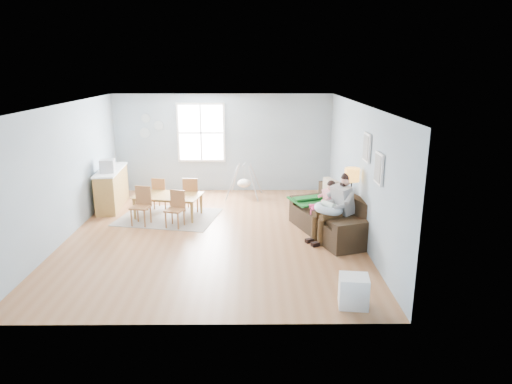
{
  "coord_description": "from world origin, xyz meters",
  "views": [
    {
      "loc": [
        0.82,
        -9.06,
        3.44
      ],
      "look_at": [
        0.88,
        -0.3,
        1.0
      ],
      "focal_mm": 32.0,
      "sensor_mm": 36.0,
      "label": 1
    }
  ],
  "objects_px": {
    "chair_sw": "(142,203)",
    "dining_table": "(168,206)",
    "chair_se": "(176,207)",
    "floor_lamp": "(352,181)",
    "toddler": "(326,198)",
    "sofa": "(333,220)",
    "baby_swing": "(244,183)",
    "storage_cube": "(353,291)",
    "chair_ne": "(192,192)",
    "monitor": "(107,166)",
    "counter": "(112,188)",
    "father": "(336,205)",
    "chair_nw": "(160,192)"
  },
  "relations": [
    {
      "from": "father",
      "to": "chair_sw",
      "type": "height_order",
      "value": "father"
    },
    {
      "from": "sofa",
      "to": "father",
      "type": "xyz_separation_m",
      "value": [
        -0.03,
        -0.34,
        0.43
      ]
    },
    {
      "from": "storage_cube",
      "to": "chair_sw",
      "type": "distance_m",
      "value": 5.38
    },
    {
      "from": "chair_sw",
      "to": "monitor",
      "type": "relative_size",
      "value": 2.36
    },
    {
      "from": "sofa",
      "to": "chair_sw",
      "type": "bearing_deg",
      "value": 170.8
    },
    {
      "from": "father",
      "to": "storage_cube",
      "type": "height_order",
      "value": "father"
    },
    {
      "from": "dining_table",
      "to": "chair_nw",
      "type": "height_order",
      "value": "chair_nw"
    },
    {
      "from": "toddler",
      "to": "chair_ne",
      "type": "bearing_deg",
      "value": 154.9
    },
    {
      "from": "sofa",
      "to": "dining_table",
      "type": "bearing_deg",
      "value": 162.89
    },
    {
      "from": "chair_nw",
      "to": "chair_sw",
      "type": "bearing_deg",
      "value": -100.82
    },
    {
      "from": "toddler",
      "to": "floor_lamp",
      "type": "relative_size",
      "value": 0.62
    },
    {
      "from": "dining_table",
      "to": "floor_lamp",
      "type": "bearing_deg",
      "value": -7.78
    },
    {
      "from": "chair_sw",
      "to": "baby_swing",
      "type": "height_order",
      "value": "baby_swing"
    },
    {
      "from": "counter",
      "to": "baby_swing",
      "type": "relative_size",
      "value": 1.74
    },
    {
      "from": "chair_se",
      "to": "storage_cube",
      "type": "bearing_deg",
      "value": -47.87
    },
    {
      "from": "floor_lamp",
      "to": "chair_ne",
      "type": "xyz_separation_m",
      "value": [
        -3.46,
        1.8,
        -0.74
      ]
    },
    {
      "from": "chair_nw",
      "to": "counter",
      "type": "bearing_deg",
      "value": 169.01
    },
    {
      "from": "floor_lamp",
      "to": "baby_swing",
      "type": "xyz_separation_m",
      "value": [
        -2.21,
        3.02,
        -0.81
      ]
    },
    {
      "from": "chair_se",
      "to": "floor_lamp",
      "type": "bearing_deg",
      "value": -11.24
    },
    {
      "from": "chair_se",
      "to": "counter",
      "type": "xyz_separation_m",
      "value": [
        -1.83,
        1.47,
        0.04
      ]
    },
    {
      "from": "toddler",
      "to": "chair_sw",
      "type": "xyz_separation_m",
      "value": [
        -4.02,
        0.51,
        -0.27
      ]
    },
    {
      "from": "sofa",
      "to": "toddler",
      "type": "height_order",
      "value": "toddler"
    },
    {
      "from": "storage_cube",
      "to": "chair_sw",
      "type": "xyz_separation_m",
      "value": [
        -3.94,
        3.65,
        0.24
      ]
    },
    {
      "from": "sofa",
      "to": "counter",
      "type": "bearing_deg",
      "value": 159.14
    },
    {
      "from": "chair_ne",
      "to": "chair_se",
      "type": "bearing_deg",
      "value": -100.89
    },
    {
      "from": "toddler",
      "to": "floor_lamp",
      "type": "xyz_separation_m",
      "value": [
        0.43,
        -0.38,
        0.46
      ]
    },
    {
      "from": "floor_lamp",
      "to": "chair_se",
      "type": "relative_size",
      "value": 1.82
    },
    {
      "from": "dining_table",
      "to": "monitor",
      "type": "height_order",
      "value": "monitor"
    },
    {
      "from": "dining_table",
      "to": "chair_ne",
      "type": "bearing_deg",
      "value": 53.44
    },
    {
      "from": "sofa",
      "to": "chair_se",
      "type": "relative_size",
      "value": 2.93
    },
    {
      "from": "storage_cube",
      "to": "dining_table",
      "type": "relative_size",
      "value": 0.31
    },
    {
      "from": "floor_lamp",
      "to": "monitor",
      "type": "xyz_separation_m",
      "value": [
        -5.46,
        1.87,
        -0.1
      ]
    },
    {
      "from": "sofa",
      "to": "toddler",
      "type": "bearing_deg",
      "value": 130.77
    },
    {
      "from": "toddler",
      "to": "chair_se",
      "type": "bearing_deg",
      "value": 173.85
    },
    {
      "from": "floor_lamp",
      "to": "chair_ne",
      "type": "distance_m",
      "value": 3.97
    },
    {
      "from": "chair_sw",
      "to": "dining_table",
      "type": "bearing_deg",
      "value": 42.84
    },
    {
      "from": "sofa",
      "to": "counter",
      "type": "relative_size",
      "value": 1.35
    },
    {
      "from": "sofa",
      "to": "chair_nw",
      "type": "distance_m",
      "value": 4.32
    },
    {
      "from": "chair_ne",
      "to": "baby_swing",
      "type": "xyz_separation_m",
      "value": [
        1.25,
        1.22,
        -0.07
      ]
    },
    {
      "from": "toddler",
      "to": "floor_lamp",
      "type": "bearing_deg",
      "value": -41.31
    },
    {
      "from": "chair_sw",
      "to": "chair_ne",
      "type": "bearing_deg",
      "value": 42.65
    },
    {
      "from": "chair_sw",
      "to": "chair_se",
      "type": "bearing_deg",
      "value": -11.5
    },
    {
      "from": "chair_se",
      "to": "baby_swing",
      "type": "height_order",
      "value": "baby_swing"
    },
    {
      "from": "chair_se",
      "to": "sofa",
      "type": "bearing_deg",
      "value": -8.66
    },
    {
      "from": "chair_sw",
      "to": "storage_cube",
      "type": "bearing_deg",
      "value": -42.81
    },
    {
      "from": "storage_cube",
      "to": "floor_lamp",
      "type": "bearing_deg",
      "value": 79.61
    },
    {
      "from": "father",
      "to": "floor_lamp",
      "type": "xyz_separation_m",
      "value": [
        0.32,
        0.13,
        0.47
      ]
    },
    {
      "from": "father",
      "to": "chair_se",
      "type": "bearing_deg",
      "value": 165.67
    },
    {
      "from": "counter",
      "to": "chair_sw",
      "type": "bearing_deg",
      "value": -51.3
    },
    {
      "from": "father",
      "to": "chair_sw",
      "type": "distance_m",
      "value": 4.26
    }
  ]
}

